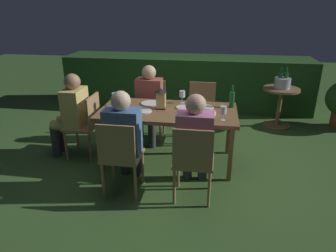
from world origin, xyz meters
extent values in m
plane|color=#385B28|center=(0.00, 0.00, 0.00)|extent=(16.00, 16.00, 0.00)
cube|color=brown|center=(0.00, 0.00, 0.70)|extent=(1.72, 0.87, 0.04)
cube|color=brown|center=(-0.79, -0.36, 0.34)|extent=(0.05, 0.05, 0.68)
cube|color=brown|center=(0.79, -0.36, 0.34)|extent=(0.05, 0.05, 0.68)
cube|color=brown|center=(-0.79, 0.36, 0.34)|extent=(0.05, 0.05, 0.68)
cube|color=brown|center=(0.79, 0.36, 0.34)|extent=(0.05, 0.05, 0.68)
cube|color=#9E7A51|center=(-1.18, 0.00, 0.43)|extent=(0.40, 0.42, 0.03)
cube|color=#9E7A51|center=(-0.99, 0.00, 0.66)|extent=(0.03, 0.40, 0.42)
cylinder|color=#9E7A51|center=(-1.35, -0.18, 0.21)|extent=(0.03, 0.03, 0.42)
cylinder|color=#9E7A51|center=(-1.35, 0.18, 0.21)|extent=(0.03, 0.03, 0.42)
cylinder|color=#9E7A51|center=(-1.01, -0.18, 0.21)|extent=(0.03, 0.03, 0.42)
cylinder|color=#9E7A51|center=(-1.01, 0.18, 0.21)|extent=(0.03, 0.03, 0.42)
cube|color=tan|center=(-1.24, 0.00, 0.70)|extent=(0.24, 0.38, 0.50)
sphere|color=#997051|center=(-1.24, 0.00, 1.04)|extent=(0.21, 0.21, 0.21)
cylinder|color=tan|center=(-1.38, -0.09, 0.46)|extent=(0.36, 0.13, 0.13)
cylinder|color=tan|center=(-1.38, 0.09, 0.46)|extent=(0.36, 0.13, 0.13)
cylinder|color=#333338|center=(-1.54, -0.09, 0.23)|extent=(0.11, 0.11, 0.45)
cylinder|color=#333338|center=(-1.54, 0.09, 0.23)|extent=(0.11, 0.11, 0.45)
cube|color=#9E7A51|center=(0.39, -0.75, 0.43)|extent=(0.42, 0.40, 0.03)
cube|color=#9E7A51|center=(0.39, -0.94, 0.66)|extent=(0.40, 0.02, 0.42)
cylinder|color=#9E7A51|center=(0.21, -0.58, 0.21)|extent=(0.03, 0.03, 0.42)
cylinder|color=#9E7A51|center=(0.57, -0.58, 0.21)|extent=(0.03, 0.03, 0.42)
cylinder|color=#9E7A51|center=(0.21, -0.92, 0.21)|extent=(0.03, 0.03, 0.42)
cylinder|color=#9E7A51|center=(0.57, -0.92, 0.21)|extent=(0.03, 0.03, 0.42)
cube|color=#C675A3|center=(0.39, -0.69, 0.70)|extent=(0.38, 0.24, 0.50)
sphere|color=#D1A889|center=(0.39, -0.69, 1.04)|extent=(0.21, 0.21, 0.21)
cylinder|color=#C675A3|center=(0.30, -0.55, 0.46)|extent=(0.13, 0.36, 0.13)
cylinder|color=#C675A3|center=(0.48, -0.55, 0.46)|extent=(0.13, 0.36, 0.13)
cylinder|color=#333338|center=(0.30, -0.39, 0.23)|extent=(0.11, 0.11, 0.45)
cylinder|color=#333338|center=(0.48, -0.39, 0.23)|extent=(0.11, 0.11, 0.45)
cube|color=#9E7A51|center=(-0.39, -0.75, 0.43)|extent=(0.42, 0.40, 0.03)
cube|color=#9E7A51|center=(-0.39, -0.94, 0.66)|extent=(0.40, 0.02, 0.42)
cylinder|color=#9E7A51|center=(-0.57, -0.58, 0.21)|extent=(0.03, 0.03, 0.42)
cylinder|color=#9E7A51|center=(-0.21, -0.58, 0.21)|extent=(0.03, 0.03, 0.42)
cylinder|color=#9E7A51|center=(-0.57, -0.92, 0.21)|extent=(0.03, 0.03, 0.42)
cylinder|color=#9E7A51|center=(-0.21, -0.92, 0.21)|extent=(0.03, 0.03, 0.42)
cube|color=#426699|center=(-0.39, -0.69, 0.70)|extent=(0.38, 0.24, 0.50)
sphere|color=beige|center=(-0.39, -0.69, 1.04)|extent=(0.21, 0.21, 0.21)
cylinder|color=#426699|center=(-0.48, -0.55, 0.46)|extent=(0.13, 0.36, 0.13)
cylinder|color=#426699|center=(-0.30, -0.55, 0.46)|extent=(0.13, 0.36, 0.13)
cylinder|color=#333338|center=(-0.48, -0.39, 0.23)|extent=(0.11, 0.11, 0.45)
cylinder|color=#333338|center=(-0.30, -0.39, 0.23)|extent=(0.11, 0.11, 0.45)
cube|color=#9E7A51|center=(0.39, 0.75, 0.43)|extent=(0.42, 0.40, 0.03)
cube|color=#9E7A51|center=(0.39, 0.94, 0.66)|extent=(0.40, 0.03, 0.42)
cylinder|color=#9E7A51|center=(0.57, 0.58, 0.21)|extent=(0.03, 0.03, 0.42)
cylinder|color=#9E7A51|center=(0.21, 0.58, 0.21)|extent=(0.03, 0.03, 0.42)
cylinder|color=#9E7A51|center=(0.57, 0.92, 0.21)|extent=(0.03, 0.03, 0.42)
cylinder|color=#9E7A51|center=(0.21, 0.92, 0.21)|extent=(0.03, 0.03, 0.42)
cube|color=#9E7A51|center=(-0.39, 0.75, 0.43)|extent=(0.42, 0.40, 0.03)
cube|color=#9E7A51|center=(-0.39, 0.94, 0.66)|extent=(0.40, 0.03, 0.42)
cylinder|color=#9E7A51|center=(-0.21, 0.58, 0.21)|extent=(0.03, 0.03, 0.42)
cylinder|color=#9E7A51|center=(-0.57, 0.58, 0.21)|extent=(0.03, 0.03, 0.42)
cylinder|color=#9E7A51|center=(-0.21, 0.92, 0.21)|extent=(0.03, 0.03, 0.42)
cylinder|color=#9E7A51|center=(-0.57, 0.92, 0.21)|extent=(0.03, 0.03, 0.42)
cube|color=#9E4C47|center=(-0.39, 0.69, 0.70)|extent=(0.38, 0.24, 0.50)
sphere|color=#D1A889|center=(-0.39, 0.69, 1.04)|extent=(0.21, 0.21, 0.21)
cylinder|color=#9E4C47|center=(-0.30, 0.55, 0.46)|extent=(0.13, 0.36, 0.13)
cylinder|color=#9E4C47|center=(-0.48, 0.55, 0.46)|extent=(0.13, 0.36, 0.13)
cylinder|color=#333338|center=(-0.30, 0.39, 0.23)|extent=(0.11, 0.11, 0.45)
cylinder|color=#333338|center=(-0.48, 0.39, 0.23)|extent=(0.11, 0.11, 0.45)
cube|color=black|center=(-0.10, 0.05, 0.73)|extent=(0.12, 0.12, 0.01)
cube|color=#F9D17A|center=(-0.10, 0.05, 0.84)|extent=(0.11, 0.11, 0.20)
cone|color=black|center=(-0.10, 0.05, 0.97)|extent=(0.15, 0.15, 0.05)
cylinder|color=#1E5B2D|center=(0.79, 0.24, 0.83)|extent=(0.07, 0.07, 0.20)
cylinder|color=#1E5B2D|center=(0.79, 0.24, 0.97)|extent=(0.03, 0.03, 0.09)
cylinder|color=silver|center=(0.68, -0.26, 0.73)|extent=(0.06, 0.06, 0.00)
cylinder|color=silver|center=(0.68, -0.26, 0.77)|extent=(0.01, 0.01, 0.08)
cylinder|color=silver|center=(0.68, -0.26, 0.85)|extent=(0.08, 0.08, 0.08)
cylinder|color=maroon|center=(0.68, -0.26, 0.83)|extent=(0.07, 0.07, 0.03)
cylinder|color=silver|center=(0.14, 0.32, 0.73)|extent=(0.06, 0.06, 0.00)
cylinder|color=silver|center=(0.14, 0.32, 0.77)|extent=(0.01, 0.01, 0.08)
cylinder|color=silver|center=(0.14, 0.32, 0.85)|extent=(0.08, 0.08, 0.08)
cylinder|color=maroon|center=(0.14, 0.32, 0.83)|extent=(0.07, 0.07, 0.03)
cylinder|color=silver|center=(-0.72, 0.08, 0.73)|extent=(0.06, 0.06, 0.00)
cylinder|color=silver|center=(-0.72, 0.08, 0.77)|extent=(0.01, 0.01, 0.08)
cylinder|color=silver|center=(-0.72, 0.08, 0.85)|extent=(0.08, 0.08, 0.08)
cylinder|color=maroon|center=(-0.72, 0.08, 0.83)|extent=(0.07, 0.07, 0.03)
cylinder|color=white|center=(-0.30, -0.10, 0.73)|extent=(0.21, 0.21, 0.01)
cylinder|color=silver|center=(0.46, 0.16, 0.73)|extent=(0.21, 0.21, 0.01)
cylinder|color=white|center=(-0.27, 0.21, 0.73)|extent=(0.25, 0.25, 0.01)
cylinder|color=silver|center=(0.19, 0.11, 0.73)|extent=(0.20, 0.20, 0.01)
cylinder|color=silver|center=(0.54, -0.11, 0.75)|extent=(0.12, 0.12, 0.05)
cylinder|color=#424C1E|center=(0.54, -0.11, 0.76)|extent=(0.10, 0.10, 0.01)
cylinder|color=#9E5138|center=(-0.43, -0.31, 0.76)|extent=(0.17, 0.17, 0.06)
cylinder|color=tan|center=(-0.43, -0.31, 0.77)|extent=(0.14, 0.14, 0.02)
cylinder|color=brown|center=(1.67, 1.55, 0.65)|extent=(0.60, 0.60, 0.03)
cylinder|color=brown|center=(1.67, 1.55, 0.32)|extent=(0.07, 0.07, 0.63)
cylinder|color=brown|center=(1.67, 1.55, 0.01)|extent=(0.45, 0.45, 0.02)
cylinder|color=#B2B7BF|center=(1.67, 1.55, 0.75)|extent=(0.26, 0.26, 0.17)
cylinder|color=white|center=(1.67, 1.55, 0.80)|extent=(0.23, 0.23, 0.04)
cylinder|color=#195128|center=(1.62, 1.55, 0.84)|extent=(0.07, 0.07, 0.16)
cylinder|color=#195128|center=(1.62, 1.55, 0.97)|extent=(0.03, 0.03, 0.09)
cylinder|color=#1E5B2D|center=(1.71, 1.56, 0.84)|extent=(0.07, 0.07, 0.16)
cylinder|color=#1E5B2D|center=(1.71, 1.56, 0.97)|extent=(0.03, 0.03, 0.09)
cube|color=#234C1E|center=(0.00, 2.44, 0.50)|extent=(4.80, 0.86, 1.00)
camera|label=1|loc=(0.56, -3.62, 2.00)|focal=32.87mm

